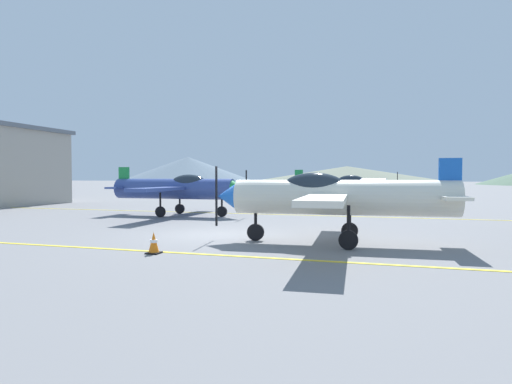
{
  "coord_description": "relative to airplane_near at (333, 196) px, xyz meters",
  "views": [
    {
      "loc": [
        5.83,
        -14.12,
        2.08
      ],
      "look_at": [
        -1.42,
        10.0,
        1.2
      ],
      "focal_mm": 29.89,
      "sensor_mm": 36.0,
      "label": 1
    }
  ],
  "objects": [
    {
      "name": "traffic_cone_front",
      "position": [
        -4.47,
        -3.21,
        -1.2
      ],
      "size": [
        0.36,
        0.36,
        0.59
      ],
      "color": "black",
      "rests_on": "ground_plane"
    },
    {
      "name": "airplane_far",
      "position": [
        -1.39,
        18.41,
        0.0
      ],
      "size": [
        7.72,
        8.85,
        2.64
      ],
      "color": "#33478C",
      "rests_on": "ground_plane"
    },
    {
      "name": "apron_line_near",
      "position": [
        -4.31,
        -2.94,
        -1.48
      ],
      "size": [
        80.0,
        0.16,
        0.01
      ],
      "primitive_type": "cube",
      "color": "yellow",
      "rests_on": "ground_plane"
    },
    {
      "name": "airplane_mid",
      "position": [
        -9.1,
        7.35,
        0.0
      ],
      "size": [
        7.6,
        8.78,
        2.64
      ],
      "color": "#33478C",
      "rests_on": "ground_plane"
    },
    {
      "name": "hill_centerleft",
      "position": [
        -11.66,
        147.82,
        1.57
      ],
      "size": [
        77.22,
        77.22,
        6.11
      ],
      "primitive_type": "cone",
      "color": "slate",
      "rests_on": "ground_plane"
    },
    {
      "name": "apron_line_far",
      "position": [
        -4.31,
        9.47,
        -1.48
      ],
      "size": [
        80.0,
        0.16,
        0.01
      ],
      "primitive_type": "cube",
      "color": "yellow",
      "rests_on": "ground_plane"
    },
    {
      "name": "airplane_near",
      "position": [
        0.0,
        0.0,
        0.0
      ],
      "size": [
        7.67,
        8.83,
        2.64
      ],
      "color": "silver",
      "rests_on": "ground_plane"
    },
    {
      "name": "hill_left",
      "position": [
        -79.31,
        153.59,
        3.89
      ],
      "size": [
        59.04,
        59.04,
        10.76
      ],
      "primitive_type": "cone",
      "color": "slate",
      "rests_on": "ground_plane"
    },
    {
      "name": "ground_plane",
      "position": [
        -4.31,
        0.67,
        -1.49
      ],
      "size": [
        400.0,
        400.0,
        0.0
      ],
      "primitive_type": "plane",
      "color": "slate"
    }
  ]
}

